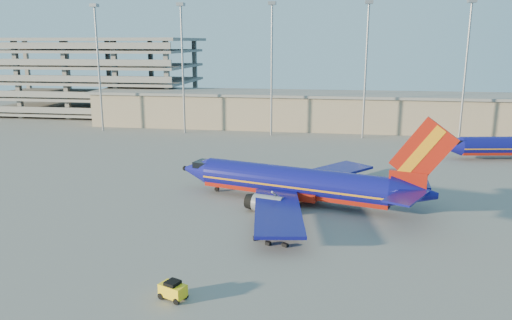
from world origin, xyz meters
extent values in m
plane|color=slate|center=(0.00, 0.00, 0.00)|extent=(220.00, 220.00, 0.00)
cube|color=gray|center=(10.00, 58.00, 4.00)|extent=(120.00, 15.00, 8.00)
cube|color=slate|center=(10.00, 58.00, 8.20)|extent=(122.00, 16.00, 0.60)
cube|color=slate|center=(-62.00, 74.00, 1.00)|extent=(60.00, 30.00, 0.70)
cube|color=slate|center=(-62.00, 74.00, 5.20)|extent=(60.00, 30.00, 0.70)
cube|color=slate|center=(-62.00, 74.00, 9.40)|extent=(60.00, 30.00, 0.70)
cube|color=slate|center=(-62.00, 74.00, 13.60)|extent=(60.00, 30.00, 0.70)
cube|color=slate|center=(-62.00, 74.00, 17.80)|extent=(60.00, 30.00, 0.70)
cube|color=slate|center=(-62.00, 74.00, 21.00)|extent=(62.00, 32.00, 0.80)
cube|color=slate|center=(-62.00, 87.00, 10.50)|extent=(1.20, 1.20, 21.00)
cylinder|color=gray|center=(-45.00, 46.00, 14.00)|extent=(0.44, 0.44, 28.00)
cube|color=gray|center=(-45.00, 46.00, 28.30)|extent=(1.60, 1.60, 0.70)
cylinder|color=gray|center=(-25.00, 46.00, 14.00)|extent=(0.44, 0.44, 28.00)
cube|color=gray|center=(-25.00, 46.00, 28.30)|extent=(1.60, 1.60, 0.70)
cylinder|color=gray|center=(-5.00, 46.00, 14.00)|extent=(0.44, 0.44, 28.00)
cube|color=gray|center=(-5.00, 46.00, 28.30)|extent=(1.60, 1.60, 0.70)
cylinder|color=gray|center=(15.00, 46.00, 14.00)|extent=(0.44, 0.44, 28.00)
cube|color=gray|center=(15.00, 46.00, 28.30)|extent=(1.60, 1.60, 0.70)
cylinder|color=gray|center=(35.00, 46.00, 14.00)|extent=(0.44, 0.44, 28.00)
cube|color=gray|center=(35.00, 46.00, 28.30)|extent=(1.60, 1.60, 0.70)
cylinder|color=navy|center=(3.94, -0.72, 2.79)|extent=(24.92, 10.35, 3.82)
cube|color=maroon|center=(3.94, -0.72, 1.81)|extent=(24.73, 9.65, 1.34)
cube|color=orange|center=(3.94, -0.72, 2.53)|extent=(24.93, 10.39, 0.23)
cone|color=navy|center=(-10.10, 3.19, 2.79)|extent=(5.21, 4.85, 3.82)
cube|color=black|center=(-8.81, 2.83, 3.77)|extent=(3.11, 3.26, 0.83)
cone|color=navy|center=(18.47, -4.78, 3.15)|extent=(6.20, 5.13, 3.82)
cube|color=maroon|center=(17.68, -4.55, 4.55)|extent=(4.33, 1.71, 2.27)
cube|color=maroon|center=(19.07, -4.94, 8.17)|extent=(7.40, 2.36, 8.25)
cube|color=orange|center=(18.87, -4.89, 8.17)|extent=(4.98, 1.77, 6.47)
cube|color=navy|center=(19.02, -1.28, 3.72)|extent=(3.51, 6.80, 0.23)
cube|color=navy|center=(17.13, -8.05, 3.72)|extent=(5.81, 7.30, 0.23)
cube|color=navy|center=(7.87, 7.62, 1.86)|extent=(14.19, 15.64, 0.36)
cube|color=navy|center=(2.99, -9.90, 1.86)|extent=(7.46, 16.60, 0.36)
cube|color=maroon|center=(4.43, -0.86, 1.40)|extent=(7.06, 5.55, 1.03)
cylinder|color=gray|center=(4.19, 4.79, 1.19)|extent=(4.17, 3.09, 2.17)
cylinder|color=gray|center=(1.30, -5.56, 1.19)|extent=(4.17, 3.09, 2.17)
cylinder|color=gray|center=(-7.02, 2.33, 0.57)|extent=(0.31, 0.31, 1.14)
cylinder|color=black|center=(-7.02, 2.33, 0.33)|extent=(0.71, 0.43, 0.66)
cylinder|color=black|center=(6.15, 1.45, 0.43)|extent=(0.99, 0.78, 0.87)
cylinder|color=black|center=(4.71, -3.73, 0.43)|extent=(0.99, 0.78, 0.87)
cone|color=navy|center=(29.29, 27.75, 2.44)|extent=(4.32, 3.96, 3.34)
cube|color=black|center=(30.45, 27.95, 3.29)|extent=(2.55, 2.69, 0.72)
cube|color=yellow|center=(-3.56, -27.47, 0.77)|extent=(2.47, 1.98, 1.03)
cube|color=black|center=(-3.56, -27.47, 1.39)|extent=(1.39, 1.44, 0.36)
cylinder|color=black|center=(-4.10, -26.63, 0.27)|extent=(0.57, 0.38, 0.54)
cylinder|color=black|center=(-4.54, -27.68, 0.27)|extent=(0.57, 0.38, 0.54)
cylinder|color=black|center=(-2.58, -27.27, 0.27)|extent=(0.57, 0.38, 0.54)
cylinder|color=black|center=(-3.02, -28.32, 0.27)|extent=(0.57, 0.38, 0.54)
cube|color=black|center=(2.54, -15.08, 0.18)|extent=(0.52, 0.35, 0.35)
cube|color=black|center=(2.62, -15.27, 0.18)|extent=(0.69, 0.62, 0.36)
cube|color=black|center=(4.39, -15.40, 0.18)|extent=(0.76, 0.67, 0.35)
cube|color=black|center=(1.19, -14.20, 0.24)|extent=(0.68, 0.57, 0.48)
camera|label=1|loc=(8.96, -62.91, 20.49)|focal=35.00mm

